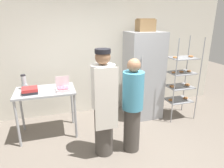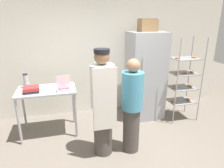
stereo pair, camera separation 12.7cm
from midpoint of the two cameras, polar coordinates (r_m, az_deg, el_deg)
The scene contains 11 objects.
ground_plane at distance 3.35m, azimuth 3.85°, elevation -22.72°, with size 14.00×14.00×0.00m, color #6B6056.
back_wall at distance 4.74m, azimuth -5.32°, elevation 8.10°, with size 6.40×0.12×2.72m, color silver.
refrigerator at distance 4.52m, azimuth 8.14°, elevation 2.33°, with size 0.77×0.69×1.93m.
baking_rack at distance 4.66m, azimuth 18.26°, elevation 1.20°, with size 0.63×0.48×1.83m.
prep_counter at distance 3.97m, azimuth -19.31°, elevation -3.20°, with size 1.08×0.67×0.93m.
donut_box at distance 3.77m, azimuth -14.78°, elevation -1.22°, with size 0.25×0.21×0.25m.
blender_pitcher at distance 4.10m, azimuth -24.65°, elevation 0.33°, with size 0.11×0.11×0.28m.
binder_stack at distance 3.85m, azimuth -23.28°, elevation -1.73°, with size 0.28×0.26×0.10m.
cardboard_storage_box at distance 4.44m, azimuth 8.69°, elevation 16.29°, with size 0.37×0.27×0.26m.
person_baker at distance 3.17m, azimuth -3.59°, elevation -5.41°, with size 0.38×0.39×1.77m.
person_customer at distance 3.30m, azimuth 4.78°, elevation -6.29°, with size 0.34×0.34×1.62m.
Camera 1 is at (-0.99, -2.33, 2.20)m, focal length 32.00 mm.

